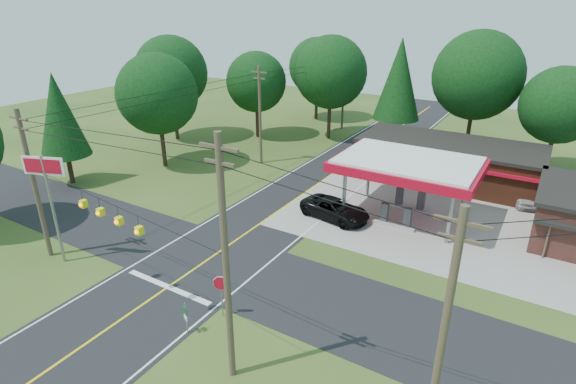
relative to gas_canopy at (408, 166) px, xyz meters
The scene contains 18 objects.
ground 16.38m from the gas_canopy, 124.70° to the right, with size 120.00×120.00×0.00m, color #2F4C1A.
main_highway 16.37m from the gas_canopy, 124.70° to the right, with size 8.00×120.00×0.02m, color black.
cross_road 16.37m from the gas_canopy, 124.70° to the right, with size 70.00×7.00×0.02m, color black.
lane_center_yellow 16.37m from the gas_canopy, 124.70° to the right, with size 0.15×110.00×0.00m, color yellow.
gas_canopy is the anchor object (origin of this frame).
convenience_store 10.31m from the gas_canopy, 84.28° to the left, with size 16.40×7.55×3.80m.
utility_pole_near_right 20.13m from the gas_canopy, 94.29° to the right, with size 1.80×0.30×11.50m.
utility_pole_near_left 25.83m from the gas_canopy, 135.78° to the right, with size 1.80×0.30×10.00m.
utility_pole_far_left 17.74m from the gas_canopy, 163.61° to the left, with size 1.80×0.30×10.00m.
utility_pole_right_b 19.80m from the gas_canopy, 69.27° to the right, with size 1.80×0.30×10.00m.
utility_pole_north 26.92m from the gas_canopy, 125.17° to the left, with size 0.30×0.30×9.50m.
overhead_beacons 21.56m from the gas_canopy, 117.76° to the right, with size 17.04×2.04×1.03m.
treeline_backdrop 14.09m from the gas_canopy, 126.61° to the left, with size 70.27×51.59×13.30m.
suv_car 6.43m from the gas_canopy, 146.31° to the right, with size 5.62×5.62×1.56m, color black.
sedan_car 11.84m from the gas_canopy, 45.00° to the left, with size 4.48×4.48×1.53m, color silver.
big_stop_sign 24.80m from the gas_canopy, 133.35° to the right, with size 2.58×1.06×7.36m.
octagonal_stop_sign 17.74m from the gas_canopy, 104.83° to the right, with size 0.82×0.40×2.57m.
route_sign_post 19.97m from the gas_canopy, 105.29° to the right, with size 0.36×0.18×1.88m.
Camera 1 is at (17.83, -19.15, 15.83)m, focal length 28.00 mm.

